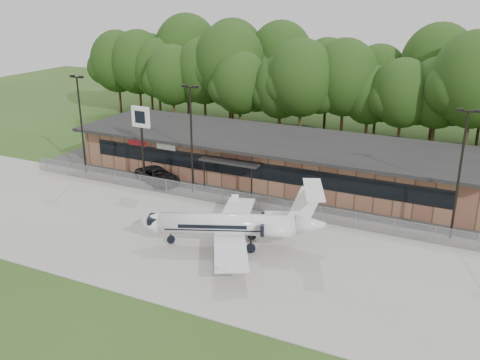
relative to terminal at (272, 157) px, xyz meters
The scene contains 12 objects.
ground 24.04m from the terminal, 89.99° to the right, with size 160.00×160.00×0.00m, color #2E4B1A.
apron 16.08m from the terminal, 89.99° to the right, with size 64.00×18.00×0.08m, color #9E9B93.
parking_lot 4.93m from the terminal, 89.96° to the right, with size 50.00×9.00×0.06m, color #383835.
terminal is the anchor object (origin of this frame).
fence 9.05m from the terminal, 89.98° to the right, with size 46.00×0.04×1.52m.
treeline 18.83m from the terminal, 89.99° to the left, with size 72.00×12.00×15.00m, color #183410, non-canonical shape.
light_pole_left 19.84m from the terminal, 157.54° to the right, with size 1.55×0.30×10.23m.
light_pole_mid 9.73m from the terminal, 123.89° to the right, with size 1.55×0.30×10.23m.
light_pole_right 19.85m from the terminal, 22.45° to the right, with size 1.55×0.30×10.23m.
business_jet 16.19m from the terminal, 77.47° to the right, with size 14.13×12.62×4.86m.
suv 11.69m from the terminal, 145.50° to the right, with size 2.53×5.49×1.53m, color #29292B.
pole_sign 13.46m from the terminal, 146.45° to the right, with size 2.03×0.32×7.73m.
Camera 1 is at (19.69, -24.19, 18.19)m, focal length 40.00 mm.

